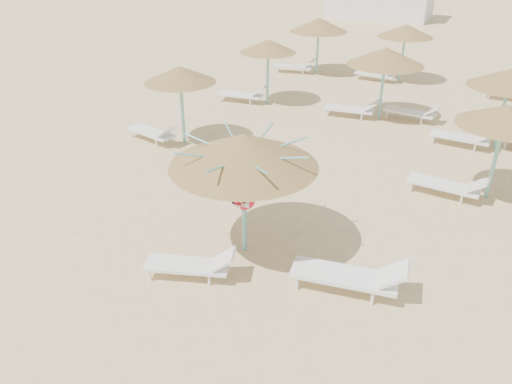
% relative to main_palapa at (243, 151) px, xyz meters
% --- Properties ---
extents(ground, '(120.00, 120.00, 0.00)m').
position_rel_main_palapa_xyz_m(ground, '(0.20, -0.26, -2.48)').
color(ground, '#D4BC81').
rests_on(ground, ground).
extents(main_palapa, '(3.18, 3.18, 2.85)m').
position_rel_main_palapa_xyz_m(main_palapa, '(0.00, 0.00, 0.00)').
color(main_palapa, '#6AB7AF').
rests_on(main_palapa, ground).
extents(lounger_main_a, '(1.98, 1.17, 0.69)m').
position_rel_main_palapa_xyz_m(lounger_main_a, '(-0.48, -1.40, -2.15)').
color(lounger_main_a, white).
rests_on(lounger_main_a, ground).
extents(lounger_main_b, '(2.37, 1.03, 0.83)m').
position_rel_main_palapa_xyz_m(lounger_main_b, '(2.63, -0.37, -2.08)').
color(lounger_main_b, white).
rests_on(lounger_main_b, ground).
extents(palapa_field, '(18.61, 13.74, 2.72)m').
position_rel_main_palapa_xyz_m(palapa_field, '(2.23, 10.37, -0.18)').
color(palapa_field, '#6AB7AF').
rests_on(palapa_field, ground).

